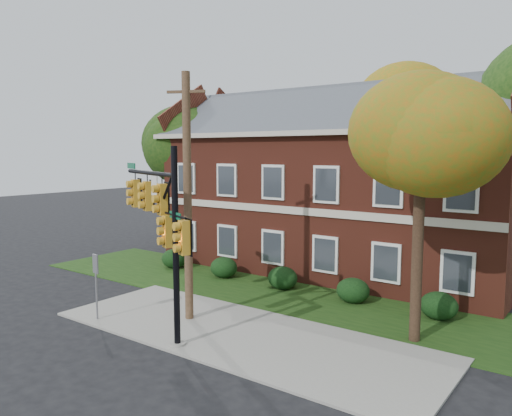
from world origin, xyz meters
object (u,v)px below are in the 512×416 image
Objects in this scene: hedge_right at (353,291)px; tree_near_right at (427,139)px; hedge_center at (283,278)px; hedge_far_right at (439,306)px; tree_far_rear at (414,111)px; hedge_left at (224,268)px; traffic_signal at (162,220)px; hedge_far_left at (174,259)px; tree_left_rear at (189,145)px; apartment_building at (337,176)px; sign_post at (96,276)px; utility_pole at (188,197)px.

tree_near_right is (3.72, -2.83, 6.14)m from hedge_right.
hedge_far_right is at bearing 0.00° from hedge_center.
hedge_center is 9.90m from tree_near_right.
tree_far_rear reaches higher than hedge_center.
hedge_right is at bearing 0.00° from hedge_left.
traffic_signal is (-3.57, -7.26, 3.48)m from hedge_right.
hedge_left is 0.22× the size of traffic_signal.
tree_near_right is (10.72, -2.83, 6.14)m from hedge_left.
hedge_far_left and hedge_right have the same top height.
tree_left_rear reaches higher than hedge_far_left.
hedge_left and hedge_far_right have the same top height.
hedge_far_left is 1.00× the size of hedge_center.
apartment_building reaches higher than hedge_right.
hedge_right is at bearing 58.80° from sign_post.
sign_post is (6.53, -11.83, -4.97)m from tree_left_rear.
traffic_signal is (3.43, -7.26, 3.48)m from hedge_left.
tree_near_right reaches higher than hedge_center.
hedge_far_left is 3.50m from hedge_left.
tree_near_right is at bearing -11.27° from hedge_far_left.
apartment_building is at bearing 123.67° from hedge_right.
apartment_building is 13.43× the size of hedge_left.
traffic_signal is 2.56× the size of sign_post.
hedge_far_right is 0.22× the size of traffic_signal.
hedge_far_left is 0.16× the size of tree_left_rear.
tree_near_right reaches higher than hedge_left.
hedge_far_left is at bearing 180.00° from hedge_left.
hedge_left is (3.50, 0.00, 0.00)m from hedge_far_left.
tree_left_rear is at bearing 128.78° from sign_post.
sign_post is at bearing -87.78° from hedge_left.
tree_far_rear reaches higher than tree_left_rear.
hedge_right is 10.27m from sign_post.
utility_pole is (-7.50, -5.59, 4.09)m from hedge_far_right.
hedge_center is 3.50m from hedge_right.
tree_far_rear is at bearing 99.36° from hedge_right.
hedge_far_right is at bearing 46.89° from sign_post.
hedge_far_right is (7.00, -5.25, -4.46)m from apartment_building.
hedge_center is 0.15× the size of utility_pole.
hedge_right is 0.56× the size of sign_post.
hedge_right is at bearing -56.33° from apartment_building.
tree_far_rear reaches higher than sign_post.
hedge_right and hedge_far_right have the same top height.
utility_pole reaches higher than hedge_far_left.
utility_pole reaches higher than hedge_left.
hedge_left is 10.50m from hedge_far_right.
utility_pole is at bearing -92.64° from apartment_building.
traffic_signal is 0.71× the size of utility_pole.
hedge_far_right is 0.56× the size of sign_post.
tree_far_rear is 4.57× the size of sign_post.
traffic_signal is at bearing -64.70° from hedge_left.
hedge_right is 0.15× the size of utility_pole.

